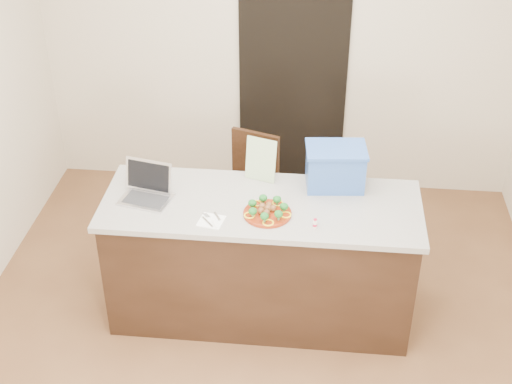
# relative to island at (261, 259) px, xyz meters

# --- Properties ---
(ground) EXTENTS (4.00, 4.00, 0.00)m
(ground) POSITION_rel_island_xyz_m (0.00, -0.25, -0.46)
(ground) COLOR brown
(ground) RESTS_ON ground
(room_shell) EXTENTS (4.00, 4.00, 4.00)m
(room_shell) POSITION_rel_island_xyz_m (0.00, -0.25, 1.16)
(room_shell) COLOR white
(room_shell) RESTS_ON ground
(doorway) EXTENTS (0.90, 0.02, 2.00)m
(doorway) POSITION_rel_island_xyz_m (0.10, 1.73, 0.54)
(doorway) COLOR black
(doorway) RESTS_ON ground
(island) EXTENTS (2.06, 0.76, 0.92)m
(island) POSITION_rel_island_xyz_m (0.00, 0.00, 0.00)
(island) COLOR black
(island) RESTS_ON ground
(plate) EXTENTS (0.30, 0.30, 0.02)m
(plate) POSITION_rel_island_xyz_m (0.05, -0.12, 0.47)
(plate) COLOR maroon
(plate) RESTS_ON island
(meatballs) EXTENTS (0.12, 0.12, 0.04)m
(meatballs) POSITION_rel_island_xyz_m (0.05, -0.12, 0.50)
(meatballs) COLOR brown
(meatballs) RESTS_ON plate
(broccoli) EXTENTS (0.25, 0.25, 0.04)m
(broccoli) POSITION_rel_island_xyz_m (0.05, -0.12, 0.52)
(broccoli) COLOR #144E1C
(broccoli) RESTS_ON plate
(pepper_rings) EXTENTS (0.30, 0.29, 0.01)m
(pepper_rings) POSITION_rel_island_xyz_m (0.05, -0.12, 0.48)
(pepper_rings) COLOR yellow
(pepper_rings) RESTS_ON plate
(napkin) EXTENTS (0.17, 0.17, 0.01)m
(napkin) POSITION_rel_island_xyz_m (-0.29, -0.23, 0.46)
(napkin) COLOR white
(napkin) RESTS_ON island
(fork) EXTENTS (0.09, 0.15, 0.00)m
(fork) POSITION_rel_island_xyz_m (-0.31, -0.22, 0.47)
(fork) COLOR silver
(fork) RESTS_ON napkin
(knife) EXTENTS (0.06, 0.17, 0.01)m
(knife) POSITION_rel_island_xyz_m (-0.26, -0.25, 0.47)
(knife) COLOR white
(knife) RESTS_ON napkin
(yogurt_bottle) EXTENTS (0.03, 0.03, 0.06)m
(yogurt_bottle) POSITION_rel_island_xyz_m (0.35, -0.23, 0.48)
(yogurt_bottle) COLOR silver
(yogurt_bottle) RESTS_ON island
(laptop) EXTENTS (0.36, 0.32, 0.23)m
(laptop) POSITION_rel_island_xyz_m (-0.74, 0.01, 0.52)
(laptop) COLOR silver
(laptop) RESTS_ON island
(leaflet) EXTENTS (0.22, 0.11, 0.30)m
(leaflet) POSITION_rel_island_xyz_m (-0.03, 0.29, 0.61)
(leaflet) COLOR silver
(leaflet) RESTS_ON island
(blue_box) EXTENTS (0.42, 0.32, 0.28)m
(blue_box) POSITION_rel_island_xyz_m (0.46, 0.27, 0.60)
(blue_box) COLOR #2D54A4
(blue_box) RESTS_ON island
(chair) EXTENTS (0.50, 0.51, 0.89)m
(chair) POSITION_rel_island_xyz_m (-0.14, 0.91, 0.04)
(chair) COLOR #381E10
(chair) RESTS_ON ground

